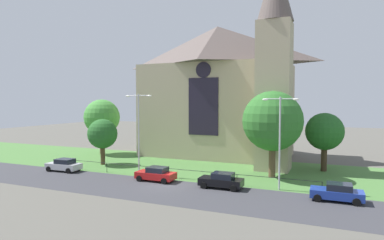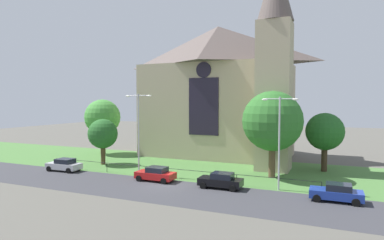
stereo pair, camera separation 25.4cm
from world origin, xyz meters
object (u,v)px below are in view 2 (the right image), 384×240
at_px(tree_left_far, 103,117).
at_px(parked_car_silver, 64,165).
at_px(tree_left_near, 103,134).
at_px(parked_car_red, 156,174).
at_px(streetlamp_far, 279,132).
at_px(church_building, 221,89).
at_px(tree_right_near, 272,121).
at_px(parked_car_blue, 337,193).
at_px(tree_right_far, 325,132).
at_px(streetlamp_near, 138,125).
at_px(parked_car_black, 221,180).

relative_size(tree_left_far, parked_car_silver, 2.05).
bearing_deg(tree_left_near, parked_car_red, -25.87).
bearing_deg(streetlamp_far, church_building, 123.93).
xyz_separation_m(tree_left_far, tree_left_near, (5.76, -7.26, -1.79)).
bearing_deg(streetlamp_far, tree_left_near, 170.57).
height_order(tree_right_near, streetlamp_far, tree_right_near).
bearing_deg(streetlamp_far, parked_car_blue, -19.17).
bearing_deg(church_building, tree_right_far, -21.47).
height_order(tree_left_far, parked_car_silver, tree_left_far).
xyz_separation_m(tree_left_near, parked_car_blue, (28.60, -5.66, -3.33)).
xyz_separation_m(church_building, tree_left_far, (-18.03, -5.62, -4.40)).
bearing_deg(parked_car_red, tree_right_far, -142.27).
xyz_separation_m(parked_car_silver, parked_car_blue, (30.19, -0.33, 0.00)).
xyz_separation_m(tree_left_far, streetlamp_near, (13.83, -11.17, -0.07)).
xyz_separation_m(streetlamp_near, parked_car_red, (3.01, -1.46, -5.05)).
bearing_deg(tree_right_near, tree_left_near, -176.88).
xyz_separation_m(tree_right_near, parked_car_blue, (6.54, -6.87, -5.49)).
bearing_deg(tree_left_near, tree_right_far, 14.33).
distance_m(tree_left_near, streetlamp_far, 23.94).
xyz_separation_m(church_building, parked_car_red, (-1.18, -18.26, -9.53)).
distance_m(tree_right_near, streetlamp_far, 5.38).
relative_size(church_building, streetlamp_far, 2.94).
bearing_deg(parked_car_red, church_building, -93.28).
distance_m(tree_right_far, streetlamp_far, 11.54).
distance_m(streetlamp_far, parked_car_black, 7.28).
bearing_deg(tree_right_far, church_building, 158.53).
xyz_separation_m(tree_left_near, streetlamp_far, (23.57, -3.92, 1.49)).
bearing_deg(tree_left_near, streetlamp_far, -9.43).
height_order(streetlamp_near, parked_car_black, streetlamp_near).
xyz_separation_m(tree_right_near, parked_car_red, (-10.97, -6.58, -5.49)).
distance_m(streetlamp_near, parked_car_red, 6.06).
height_order(tree_right_far, tree_right_near, tree_right_near).
relative_size(tree_right_far, parked_car_black, 1.67).
relative_size(church_building, streetlamp_near, 2.81).
bearing_deg(parked_car_black, tree_right_far, -126.57).
bearing_deg(tree_left_near, parked_car_silver, -106.62).
bearing_deg(parked_car_black, streetlamp_far, -164.67).
bearing_deg(tree_left_far, streetlamp_near, -38.94).
bearing_deg(streetlamp_near, parked_car_silver, -171.68).
xyz_separation_m(tree_right_near, streetlamp_far, (1.51, -5.12, -0.67)).
bearing_deg(church_building, streetlamp_near, -104.03).
distance_m(tree_right_near, parked_car_blue, 10.96).
height_order(tree_left_far, streetlamp_near, streetlamp_near).
distance_m(streetlamp_near, parked_car_silver, 11.00).
height_order(church_building, tree_left_near, church_building).
distance_m(tree_left_near, streetlamp_near, 9.14).
relative_size(church_building, tree_right_far, 3.69).
xyz_separation_m(streetlamp_near, streetlamp_far, (15.50, 0.00, -0.23)).
bearing_deg(parked_car_silver, church_building, -129.74).
bearing_deg(tree_right_near, streetlamp_near, -159.89).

